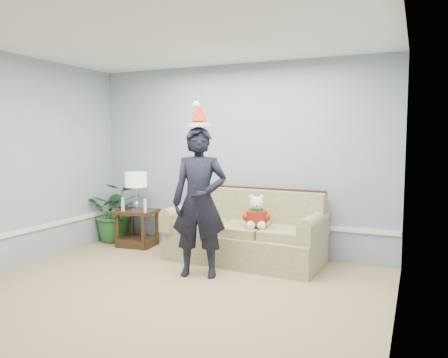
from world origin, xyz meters
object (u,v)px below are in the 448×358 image
at_px(houseplant, 116,212).
at_px(man, 199,202).
at_px(teddy_bear, 256,216).
at_px(table_lamp, 136,181).
at_px(side_table, 138,232).
at_px(sofa, 245,235).

relative_size(houseplant, man, 0.53).
distance_m(man, teddy_bear, 0.84).
height_order(table_lamp, houseplant, table_lamp).
xyz_separation_m(man, teddy_bear, (0.49, 0.64, -0.23)).
bearing_deg(houseplant, man, -27.15).
bearing_deg(man, side_table, 133.26).
relative_size(sofa, teddy_bear, 4.89).
xyz_separation_m(table_lamp, man, (1.52, -0.87, -0.11)).
height_order(houseplant, man, man).
height_order(side_table, teddy_bear, teddy_bear).
distance_m(houseplant, teddy_bear, 2.57).
relative_size(table_lamp, houseplant, 0.61).
relative_size(table_lamp, teddy_bear, 1.35).
bearing_deg(houseplant, side_table, -15.63).
bearing_deg(table_lamp, teddy_bear, -6.52).
bearing_deg(side_table, houseplant, 164.37).
distance_m(houseplant, man, 2.33).
xyz_separation_m(table_lamp, teddy_bear, (2.01, -0.23, -0.34)).
bearing_deg(houseplant, sofa, -5.24).
bearing_deg(table_lamp, houseplant, 160.88).
distance_m(sofa, man, 1.04).
xyz_separation_m(sofa, side_table, (-1.80, 0.07, -0.12)).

